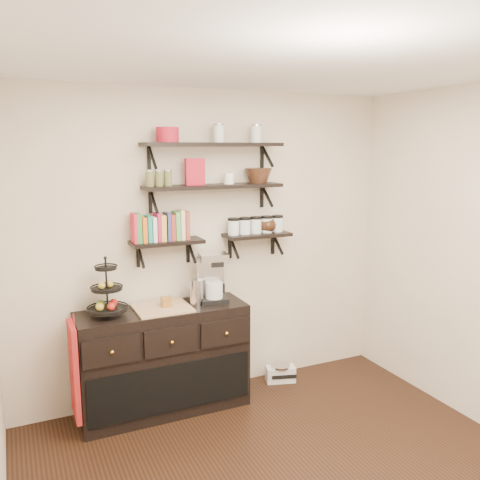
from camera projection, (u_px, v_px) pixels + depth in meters
name	position (u px, v px, depth m)	size (l,w,h in m)	color
ceiling	(324.00, 55.00, 2.71)	(3.50, 3.50, 0.02)	white
back_wall	(209.00, 245.00, 4.52)	(3.50, 0.02, 2.70)	beige
shelf_top	(213.00, 145.00, 4.24)	(1.20, 0.27, 0.23)	black
shelf_mid	(214.00, 187.00, 4.31)	(1.20, 0.27, 0.23)	black
shelf_low_left	(167.00, 243.00, 4.23)	(0.60, 0.25, 0.23)	black
shelf_low_right	(257.00, 235.00, 4.57)	(0.60, 0.25, 0.23)	black
cookbooks	(160.00, 227.00, 4.18)	(0.43, 0.15, 0.26)	red
glass_canisters	(256.00, 226.00, 4.55)	(0.54, 0.10, 0.13)	silver
sideboard	(164.00, 360.00, 4.26)	(1.40, 0.50, 0.92)	black
fruit_stand	(107.00, 297.00, 3.98)	(0.31, 0.31, 0.46)	black
candle	(166.00, 302.00, 4.19)	(0.08, 0.08, 0.08)	#8F5C21
coffee_maker	(212.00, 278.00, 4.36)	(0.26, 0.26, 0.43)	black
thermal_carafe	(196.00, 292.00, 4.26)	(0.11, 0.11, 0.22)	silver
apron	(74.00, 371.00, 3.86)	(0.04, 0.32, 0.75)	maroon
radio	(281.00, 373.00, 4.86)	(0.30, 0.23, 0.17)	silver
recipe_box	(195.00, 172.00, 4.21)	(0.16, 0.06, 0.22)	#AE1328
walnut_bowl	(258.00, 176.00, 4.46)	(0.24, 0.24, 0.13)	black
ramekins	(229.00, 178.00, 4.35)	(0.09, 0.09, 0.10)	white
teapot	(268.00, 224.00, 4.60)	(0.20, 0.15, 0.15)	#311C0E
red_pot	(168.00, 135.00, 4.06)	(0.18, 0.18, 0.12)	#AE1328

